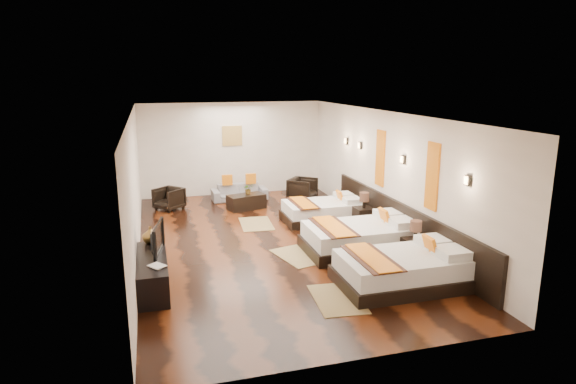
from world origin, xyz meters
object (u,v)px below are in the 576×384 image
object	(u,v)px
bed_mid	(361,237)
nightstand_a	(414,248)
book	(152,268)
figurine	(150,235)
tv	(153,238)
armchair_right	(303,189)
tv_console	(153,273)
sofa	(239,192)
armchair_left	(169,199)
nightstand_b	(364,215)
coffee_table	(246,202)
bed_near	(403,269)
table_plant	(248,189)
bed_far	(323,211)

from	to	relation	value
bed_mid	nightstand_a	bearing A→B (deg)	-48.84
book	figurine	xyz separation A→B (m)	(0.00, 1.29, 0.15)
tv	armchair_right	size ratio (longest dim) A/B	1.23
figurine	tv_console	bearing A→B (deg)	-90.00
tv	book	xyz separation A→B (m)	(-0.05, -0.76, -0.25)
figurine	bed_mid	bearing A→B (deg)	-1.03
tv_console	sofa	bearing A→B (deg)	65.91
bed_mid	tv_console	xyz separation A→B (m)	(-4.20, -0.71, -0.02)
figurine	armchair_right	distance (m)	6.10
figurine	armchair_left	xyz separation A→B (m)	(0.50, 4.34, -0.41)
nightstand_a	book	xyz separation A→B (m)	(-4.94, -0.36, 0.27)
figurine	armchair_right	bearing A→B (deg)	45.00
bed_mid	tv	distance (m)	4.21
nightstand_b	sofa	xyz separation A→B (m)	(-2.41, 3.45, -0.07)
nightstand_a	nightstand_b	bearing A→B (deg)	90.00
tv_console	book	bearing A→B (deg)	-90.00
tv_console	sofa	xyz separation A→B (m)	(2.54, 5.68, -0.04)
bed_mid	armchair_left	distance (m)	5.76
bed_mid	nightstand_a	world-z (taller)	bed_mid
coffee_table	nightstand_a	bearing A→B (deg)	-63.25
tv	book	distance (m)	0.80
armchair_left	coffee_table	xyz separation A→B (m)	(2.04, -0.49, -0.10)
bed_near	table_plant	xyz separation A→B (m)	(-1.59, 5.75, 0.25)
bed_near	tv	world-z (taller)	tv
nightstand_a	book	bearing A→B (deg)	-175.81
nightstand_b	tv	xyz separation A→B (m)	(-4.89, -1.98, 0.51)
tv_console	sofa	world-z (taller)	tv_console
nightstand_b	coffee_table	world-z (taller)	nightstand_b
bed_near	bed_mid	distance (m)	1.76
bed_near	bed_far	bearing A→B (deg)	90.05
sofa	table_plant	world-z (taller)	table_plant
nightstand_b	armchair_left	xyz separation A→B (m)	(-4.45, 2.89, 0.00)
nightstand_a	armchair_right	size ratio (longest dim) A/B	1.15
book	sofa	xyz separation A→B (m)	(2.54, 6.19, -0.33)
bed_far	armchair_left	bearing A→B (deg)	150.20
nightstand_a	bed_mid	bearing A→B (deg)	131.16
bed_mid	nightstand_a	distance (m)	1.13
book	armchair_right	size ratio (longest dim) A/B	0.38
nightstand_a	tv	world-z (taller)	tv
nightstand_b	book	distance (m)	5.66
bed_mid	armchair_left	xyz separation A→B (m)	(-3.70, 4.41, 0.01)
book	nightstand_b	bearing A→B (deg)	28.98
bed_near	tv	size ratio (longest dim) A/B	2.46
tv	figurine	distance (m)	0.55
armchair_right	table_plant	world-z (taller)	table_plant
figurine	armchair_left	size ratio (longest dim) A/B	0.48
armchair_left	figurine	bearing A→B (deg)	-47.87
nightstand_a	coffee_table	xyz separation A→B (m)	(-2.41, 4.77, -0.10)
tv_console	figurine	xyz separation A→B (m)	(0.00, 0.78, 0.44)
coffee_table	armchair_right	bearing A→B (deg)	14.52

